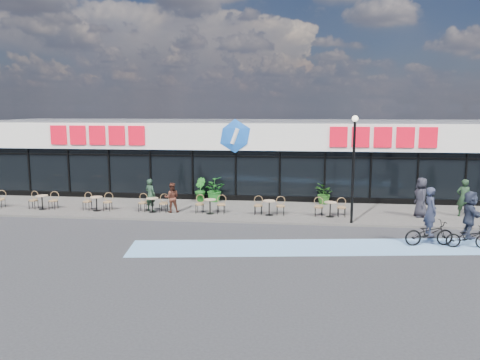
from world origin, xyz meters
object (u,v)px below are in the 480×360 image
object	(u,v)px
lamp_post	(354,160)
patron_right	(172,198)
potted_plant_left	(200,190)
patron_left	(150,195)
potted_plant_right	(325,193)
pedestrian_a	(421,197)
pedestrian_c	(463,198)
cyclist_a	(429,226)
potted_plant_mid	(213,190)
cyclist_b	(469,222)

from	to	relation	value
lamp_post	patron_right	distance (m)	9.14
potted_plant_left	patron_left	distance (m)	3.47
potted_plant_right	pedestrian_a	bearing A→B (deg)	-30.31
potted_plant_right	pedestrian_c	bearing A→B (deg)	-19.08
lamp_post	potted_plant_left	world-z (taller)	lamp_post
pedestrian_a	cyclist_a	xyz separation A→B (m)	(-0.86, -4.65, -0.29)
patron_left	patron_right	size ratio (longest dim) A/B	1.11
patron_right	cyclist_a	world-z (taller)	cyclist_a
pedestrian_c	potted_plant_mid	bearing A→B (deg)	-9.20
lamp_post	potted_plant_left	bearing A→B (deg)	152.15
potted_plant_mid	pedestrian_c	bearing A→B (deg)	-10.08
potted_plant_mid	potted_plant_right	distance (m)	6.23
lamp_post	potted_plant_right	bearing A→B (deg)	102.87
patron_left	patron_right	bearing A→B (deg)	-163.95
patron_right	cyclist_b	bearing A→B (deg)	144.95
patron_right	cyclist_a	distance (m)	12.16
patron_left	cyclist_b	bearing A→B (deg)	-173.39
potted_plant_right	cyclist_b	size ratio (longest dim) A/B	0.53
potted_plant_mid	potted_plant_right	size ratio (longest dim) A/B	1.15
pedestrian_c	cyclist_a	distance (m)	5.79
potted_plant_mid	cyclist_a	distance (m)	12.20
potted_plant_mid	patron_left	world-z (taller)	patron_left
pedestrian_a	cyclist_b	bearing A→B (deg)	0.37
potted_plant_right	cyclist_a	bearing A→B (deg)	-63.70
cyclist_b	pedestrian_c	bearing A→B (deg)	73.44
potted_plant_mid	lamp_post	bearing A→B (deg)	-30.46
potted_plant_mid	cyclist_b	xyz separation A→B (m)	(11.22, -7.41, 0.25)
potted_plant_right	patron_right	size ratio (longest dim) A/B	0.78
lamp_post	patron_right	xyz separation A→B (m)	(-8.79, 1.20, -2.18)
patron_right	pedestrian_a	world-z (taller)	pedestrian_a
pedestrian_a	lamp_post	bearing A→B (deg)	-71.03
lamp_post	cyclist_b	world-z (taller)	lamp_post
cyclist_a	patron_left	bearing A→B (deg)	160.75
potted_plant_right	cyclist_a	xyz separation A→B (m)	(3.58, -7.24, 0.09)
lamp_post	patron_left	xyz separation A→B (m)	(-9.96, 1.37, -2.10)
potted_plant_mid	cyclist_b	size ratio (longest dim) A/B	0.61
potted_plant_right	patron_left	size ratio (longest dim) A/B	0.70
lamp_post	cyclist_a	world-z (taller)	lamp_post
lamp_post	potted_plant_right	world-z (taller)	lamp_post
lamp_post	cyclist_b	xyz separation A→B (m)	(4.02, -3.18, -2.01)
lamp_post	pedestrian_a	size ratio (longest dim) A/B	2.55
patron_right	cyclist_a	xyz separation A→B (m)	(11.41, -4.22, -0.08)
potted_plant_left	potted_plant_mid	xyz separation A→B (m)	(0.76, 0.03, 0.01)
potted_plant_right	pedestrian_c	size ratio (longest dim) A/B	0.64
pedestrian_a	cyclist_b	world-z (taller)	cyclist_b
potted_plant_left	cyclist_b	bearing A→B (deg)	-31.64
patron_right	potted_plant_mid	bearing A→B (deg)	-133.90
cyclist_a	cyclist_b	distance (m)	1.44
patron_right	cyclist_a	bearing A→B (deg)	143.51
patron_left	pedestrian_a	xyz separation A→B (m)	(13.43, 0.26, 0.13)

